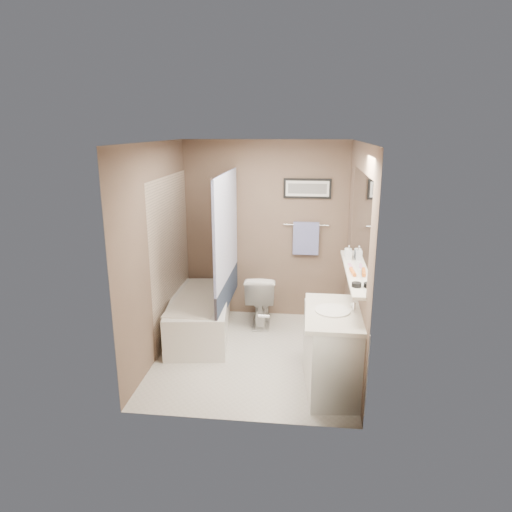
# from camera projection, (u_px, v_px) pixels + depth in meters

# --- Properties ---
(ground) EXTENTS (2.50, 2.50, 0.00)m
(ground) POSITION_uv_depth(u_px,v_px,m) (255.00, 355.00, 5.30)
(ground) COLOR beige
(ground) RESTS_ON ground
(ceiling) EXTENTS (2.20, 2.50, 0.04)m
(ceiling) POSITION_uv_depth(u_px,v_px,m) (254.00, 144.00, 4.65)
(ceiling) COLOR white
(ceiling) RESTS_ON wall_back
(wall_back) EXTENTS (2.20, 0.04, 2.40)m
(wall_back) POSITION_uv_depth(u_px,v_px,m) (265.00, 231.00, 6.15)
(wall_back) COLOR brown
(wall_back) RESTS_ON ground
(wall_front) EXTENTS (2.20, 0.04, 2.40)m
(wall_front) POSITION_uv_depth(u_px,v_px,m) (237.00, 295.00, 3.80)
(wall_front) COLOR brown
(wall_front) RESTS_ON ground
(wall_left) EXTENTS (0.04, 2.50, 2.40)m
(wall_left) POSITION_uv_depth(u_px,v_px,m) (159.00, 252.00, 5.09)
(wall_left) COLOR brown
(wall_left) RESTS_ON ground
(wall_right) EXTENTS (0.04, 2.50, 2.40)m
(wall_right) POSITION_uv_depth(u_px,v_px,m) (355.00, 258.00, 4.85)
(wall_right) COLOR brown
(wall_right) RESTS_ON ground
(tile_surround) EXTENTS (0.02, 1.55, 2.00)m
(tile_surround) POSITION_uv_depth(u_px,v_px,m) (171.00, 257.00, 5.62)
(tile_surround) COLOR #BEA690
(tile_surround) RESTS_ON wall_left
(curtain_rod) EXTENTS (0.02, 1.55, 0.02)m
(curtain_rod) POSITION_uv_depth(u_px,v_px,m) (225.00, 172.00, 5.26)
(curtain_rod) COLOR silver
(curtain_rod) RESTS_ON wall_left
(curtain_upper) EXTENTS (0.03, 1.45, 1.28)m
(curtain_upper) POSITION_uv_depth(u_px,v_px,m) (226.00, 227.00, 5.44)
(curtain_upper) COLOR white
(curtain_upper) RESTS_ON curtain_rod
(curtain_lower) EXTENTS (0.03, 1.45, 0.36)m
(curtain_lower) POSITION_uv_depth(u_px,v_px,m) (227.00, 292.00, 5.66)
(curtain_lower) COLOR #263147
(curtain_lower) RESTS_ON curtain_rod
(mirror) EXTENTS (0.02, 1.60, 1.00)m
(mirror) POSITION_uv_depth(u_px,v_px,m) (360.00, 222.00, 4.60)
(mirror) COLOR silver
(mirror) RESTS_ON wall_right
(shelf) EXTENTS (0.12, 1.60, 0.03)m
(shelf) POSITION_uv_depth(u_px,v_px,m) (351.00, 271.00, 4.74)
(shelf) COLOR silver
(shelf) RESTS_ON wall_right
(towel_bar) EXTENTS (0.60, 0.02, 0.02)m
(towel_bar) POSITION_uv_depth(u_px,v_px,m) (306.00, 225.00, 6.05)
(towel_bar) COLOR silver
(towel_bar) RESTS_ON wall_back
(towel) EXTENTS (0.34, 0.05, 0.44)m
(towel) POSITION_uv_depth(u_px,v_px,m) (306.00, 238.00, 6.08)
(towel) COLOR #9CA6E3
(towel) RESTS_ON towel_bar
(art_frame) EXTENTS (0.62, 0.02, 0.26)m
(art_frame) POSITION_uv_depth(u_px,v_px,m) (307.00, 188.00, 5.93)
(art_frame) COLOR black
(art_frame) RESTS_ON wall_back
(art_mat) EXTENTS (0.56, 0.00, 0.20)m
(art_mat) POSITION_uv_depth(u_px,v_px,m) (307.00, 189.00, 5.92)
(art_mat) COLOR white
(art_mat) RESTS_ON art_frame
(art_image) EXTENTS (0.50, 0.00, 0.13)m
(art_image) POSITION_uv_depth(u_px,v_px,m) (307.00, 189.00, 5.92)
(art_image) COLOR #595959
(art_image) RESTS_ON art_mat
(door) EXTENTS (0.80, 0.02, 2.00)m
(door) POSITION_uv_depth(u_px,v_px,m) (303.00, 320.00, 3.78)
(door) COLOR silver
(door) RESTS_ON wall_front
(door_handle) EXTENTS (0.10, 0.02, 0.02)m
(door_handle) POSITION_uv_depth(u_px,v_px,m) (264.00, 316.00, 3.86)
(door_handle) COLOR silver
(door_handle) RESTS_ON door
(bathtub) EXTENTS (0.90, 1.58, 0.50)m
(bathtub) POSITION_uv_depth(u_px,v_px,m) (200.00, 316.00, 5.76)
(bathtub) COLOR white
(bathtub) RESTS_ON ground
(tub_rim) EXTENTS (0.56, 1.36, 0.02)m
(tub_rim) POSITION_uv_depth(u_px,v_px,m) (199.00, 297.00, 5.69)
(tub_rim) COLOR beige
(tub_rim) RESTS_ON bathtub
(toilet) EXTENTS (0.42, 0.70, 0.70)m
(toilet) POSITION_uv_depth(u_px,v_px,m) (261.00, 299.00, 6.06)
(toilet) COLOR silver
(toilet) RESTS_ON ground
(vanity) EXTENTS (0.58, 0.94, 0.80)m
(vanity) POSITION_uv_depth(u_px,v_px,m) (333.00, 353.00, 4.50)
(vanity) COLOR white
(vanity) RESTS_ON ground
(countertop) EXTENTS (0.54, 0.96, 0.04)m
(countertop) POSITION_uv_depth(u_px,v_px,m) (333.00, 313.00, 4.39)
(countertop) COLOR beige
(countertop) RESTS_ON vanity
(sink_basin) EXTENTS (0.34, 0.34, 0.01)m
(sink_basin) POSITION_uv_depth(u_px,v_px,m) (333.00, 310.00, 4.38)
(sink_basin) COLOR silver
(sink_basin) RESTS_ON countertop
(faucet_spout) EXTENTS (0.02, 0.02, 0.10)m
(faucet_spout) POSITION_uv_depth(u_px,v_px,m) (354.00, 307.00, 4.35)
(faucet_spout) COLOR white
(faucet_spout) RESTS_ON countertop
(faucet_knob) EXTENTS (0.05, 0.05, 0.05)m
(faucet_knob) POSITION_uv_depth(u_px,v_px,m) (353.00, 305.00, 4.45)
(faucet_knob) COLOR white
(faucet_knob) RESTS_ON countertop
(candle_bowl_near) EXTENTS (0.09, 0.09, 0.04)m
(candle_bowl_near) POSITION_uv_depth(u_px,v_px,m) (356.00, 285.00, 4.23)
(candle_bowl_near) COLOR black
(candle_bowl_near) RESTS_ON shelf
(hair_brush_front) EXTENTS (0.06, 0.22, 0.04)m
(hair_brush_front) POSITION_uv_depth(u_px,v_px,m) (353.00, 272.00, 4.61)
(hair_brush_front) COLOR orange
(hair_brush_front) RESTS_ON shelf
(pink_comb) EXTENTS (0.05, 0.16, 0.01)m
(pink_comb) POSITION_uv_depth(u_px,v_px,m) (350.00, 265.00, 4.88)
(pink_comb) COLOR pink
(pink_comb) RESTS_ON shelf
(glass_jar) EXTENTS (0.08, 0.08, 0.10)m
(glass_jar) POSITION_uv_depth(u_px,v_px,m) (348.00, 253.00, 5.21)
(glass_jar) COLOR white
(glass_jar) RESTS_ON shelf
(soap_bottle) EXTENTS (0.08, 0.08, 0.16)m
(soap_bottle) POSITION_uv_depth(u_px,v_px,m) (349.00, 253.00, 5.10)
(soap_bottle) COLOR #999999
(soap_bottle) RESTS_ON shelf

